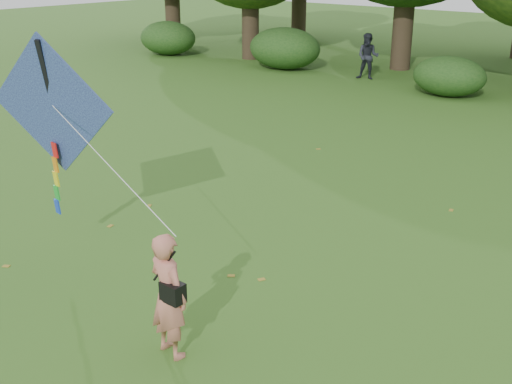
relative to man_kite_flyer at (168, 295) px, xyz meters
The scene contains 6 objects.
ground 0.89m from the man_kite_flyer, 88.68° to the left, with size 100.00×100.00×0.00m, color #265114.
man_kite_flyer is the anchor object (origin of this frame).
bystander_left 19.88m from the man_kite_flyer, 113.40° to the left, with size 0.90×0.70×1.84m, color #22242D.
crossbody_bag 0.16m from the man_kite_flyer, 14.61° to the right, with size 0.43×0.20×0.69m.
flying_kite 4.03m from the man_kite_flyer, 166.16° to the left, with size 4.93×1.28×3.12m.
fallen_leaves 2.93m from the man_kite_flyer, 92.98° to the left, with size 9.88×11.67×0.01m.
Camera 1 is at (5.43, -5.02, 4.96)m, focal length 45.00 mm.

